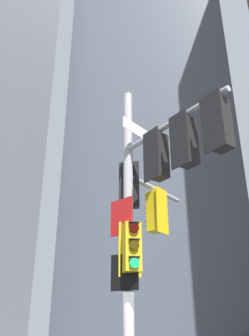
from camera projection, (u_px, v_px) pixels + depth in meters
name	position (u px, v px, depth m)	size (l,w,h in m)	color
building_mid_block	(152.00, 72.00, 38.03)	(13.25, 13.25, 53.16)	#4C5460
signal_pole_assembly	(151.00, 198.00, 7.77)	(2.62, 4.18, 7.34)	#B2B2B5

